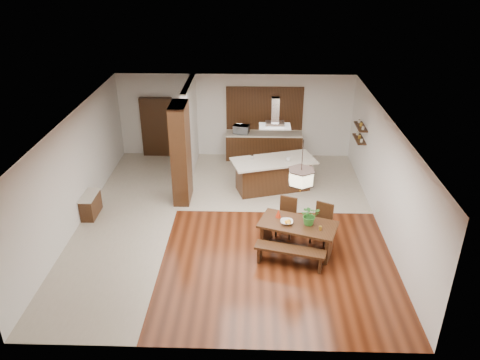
{
  "coord_description": "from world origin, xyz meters",
  "views": [
    {
      "loc": [
        0.63,
        -10.82,
        6.69
      ],
      "look_at": [
        0.3,
        0.0,
        1.25
      ],
      "focal_mm": 35.0,
      "sensor_mm": 36.0,
      "label": 1
    }
  ],
  "objects_px": {
    "dining_bench": "(290,257)",
    "dining_chair_right": "(321,224)",
    "dining_table": "(298,231)",
    "dining_chair_left": "(286,218)",
    "microwave": "(241,129)",
    "foliage_plant": "(310,215)",
    "island_cup": "(288,159)",
    "fruit_bowl": "(287,222)",
    "range_hood": "(275,112)",
    "kitchen_island": "(273,174)",
    "pendant_lantern": "(302,167)",
    "hallway_console": "(91,205)"
  },
  "relations": [
    {
      "from": "kitchen_island",
      "to": "microwave",
      "type": "height_order",
      "value": "microwave"
    },
    {
      "from": "foliage_plant",
      "to": "kitchen_island",
      "type": "bearing_deg",
      "value": 103.23
    },
    {
      "from": "kitchen_island",
      "to": "island_cup",
      "type": "height_order",
      "value": "island_cup"
    },
    {
      "from": "island_cup",
      "to": "dining_bench",
      "type": "bearing_deg",
      "value": -92.39
    },
    {
      "from": "foliage_plant",
      "to": "dining_chair_right",
      "type": "bearing_deg",
      "value": 48.76
    },
    {
      "from": "microwave",
      "to": "dining_chair_right",
      "type": "bearing_deg",
      "value": -55.59
    },
    {
      "from": "hallway_console",
      "to": "dining_chair_right",
      "type": "xyz_separation_m",
      "value": [
        6.14,
        -1.11,
        0.19
      ]
    },
    {
      "from": "fruit_bowl",
      "to": "foliage_plant",
      "type": "bearing_deg",
      "value": -1.79
    },
    {
      "from": "pendant_lantern",
      "to": "kitchen_island",
      "type": "bearing_deg",
      "value": 98.69
    },
    {
      "from": "hallway_console",
      "to": "dining_table",
      "type": "distance_m",
      "value": 5.74
    },
    {
      "from": "island_cup",
      "to": "microwave",
      "type": "xyz_separation_m",
      "value": [
        -1.45,
        2.41,
        0.03
      ]
    },
    {
      "from": "kitchen_island",
      "to": "microwave",
      "type": "bearing_deg",
      "value": 97.03
    },
    {
      "from": "pendant_lantern",
      "to": "dining_table",
      "type": "bearing_deg",
      "value": -26.57
    },
    {
      "from": "foliage_plant",
      "to": "fruit_bowl",
      "type": "xyz_separation_m",
      "value": [
        -0.54,
        0.02,
        -0.21
      ]
    },
    {
      "from": "dining_chair_left",
      "to": "range_hood",
      "type": "height_order",
      "value": "range_hood"
    },
    {
      "from": "dining_chair_right",
      "to": "foliage_plant",
      "type": "height_order",
      "value": "foliage_plant"
    },
    {
      "from": "dining_chair_left",
      "to": "range_hood",
      "type": "relative_size",
      "value": 1.12
    },
    {
      "from": "dining_bench",
      "to": "island_cup",
      "type": "relative_size",
      "value": 13.09
    },
    {
      "from": "foliage_plant",
      "to": "microwave",
      "type": "bearing_deg",
      "value": 107.95
    },
    {
      "from": "hallway_console",
      "to": "microwave",
      "type": "height_order",
      "value": "microwave"
    },
    {
      "from": "dining_table",
      "to": "dining_chair_right",
      "type": "distance_m",
      "value": 0.72
    },
    {
      "from": "dining_chair_right",
      "to": "microwave",
      "type": "xyz_separation_m",
      "value": [
        -2.12,
        5.09,
        0.58
      ]
    },
    {
      "from": "dining_chair_left",
      "to": "pendant_lantern",
      "type": "xyz_separation_m",
      "value": [
        0.25,
        -0.67,
        1.74
      ]
    },
    {
      "from": "pendant_lantern",
      "to": "range_hood",
      "type": "relative_size",
      "value": 1.46
    },
    {
      "from": "foliage_plant",
      "to": "kitchen_island",
      "type": "distance_m",
      "value": 3.3
    },
    {
      "from": "dining_chair_left",
      "to": "fruit_bowl",
      "type": "relative_size",
      "value": 3.37
    },
    {
      "from": "pendant_lantern",
      "to": "kitchen_island",
      "type": "height_order",
      "value": "pendant_lantern"
    },
    {
      "from": "dining_chair_left",
      "to": "dining_chair_right",
      "type": "bearing_deg",
      "value": 2.22
    },
    {
      "from": "foliage_plant",
      "to": "island_cup",
      "type": "xyz_separation_m",
      "value": [
        -0.32,
        3.07,
        0.06
      ]
    },
    {
      "from": "dining_bench",
      "to": "island_cup",
      "type": "bearing_deg",
      "value": 87.61
    },
    {
      "from": "foliage_plant",
      "to": "island_cup",
      "type": "bearing_deg",
      "value": 96.04
    },
    {
      "from": "dining_bench",
      "to": "dining_chair_right",
      "type": "relative_size",
      "value": 1.6
    },
    {
      "from": "dining_table",
      "to": "kitchen_island",
      "type": "bearing_deg",
      "value": 98.69
    },
    {
      "from": "range_hood",
      "to": "dining_chair_right",
      "type": "bearing_deg",
      "value": -68.6
    },
    {
      "from": "pendant_lantern",
      "to": "island_cup",
      "type": "height_order",
      "value": "pendant_lantern"
    },
    {
      "from": "fruit_bowl",
      "to": "range_hood",
      "type": "distance_m",
      "value": 3.59
    },
    {
      "from": "dining_bench",
      "to": "dining_chair_left",
      "type": "bearing_deg",
      "value": 91.52
    },
    {
      "from": "hallway_console",
      "to": "island_cup",
      "type": "bearing_deg",
      "value": 15.92
    },
    {
      "from": "hallway_console",
      "to": "pendant_lantern",
      "type": "height_order",
      "value": "pendant_lantern"
    },
    {
      "from": "fruit_bowl",
      "to": "dining_bench",
      "type": "bearing_deg",
      "value": -84.66
    },
    {
      "from": "dining_table",
      "to": "dining_chair_right",
      "type": "relative_size",
      "value": 1.98
    },
    {
      "from": "foliage_plant",
      "to": "kitchen_island",
      "type": "xyz_separation_m",
      "value": [
        -0.75,
        3.18,
        -0.48
      ]
    },
    {
      "from": "foliage_plant",
      "to": "range_hood",
      "type": "bearing_deg",
      "value": 103.21
    },
    {
      "from": "dining_table",
      "to": "microwave",
      "type": "bearing_deg",
      "value": 105.47
    },
    {
      "from": "foliage_plant",
      "to": "range_hood",
      "type": "xyz_separation_m",
      "value": [
        -0.75,
        3.18,
        1.46
      ]
    },
    {
      "from": "island_cup",
      "to": "microwave",
      "type": "relative_size",
      "value": 0.24
    },
    {
      "from": "range_hood",
      "to": "island_cup",
      "type": "bearing_deg",
      "value": -15.2
    },
    {
      "from": "hallway_console",
      "to": "fruit_bowl",
      "type": "height_order",
      "value": "fruit_bowl"
    },
    {
      "from": "dining_table",
      "to": "kitchen_island",
      "type": "xyz_separation_m",
      "value": [
        -0.48,
        3.16,
        -0.04
      ]
    },
    {
      "from": "pendant_lantern",
      "to": "fruit_bowl",
      "type": "height_order",
      "value": "pendant_lantern"
    }
  ]
}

